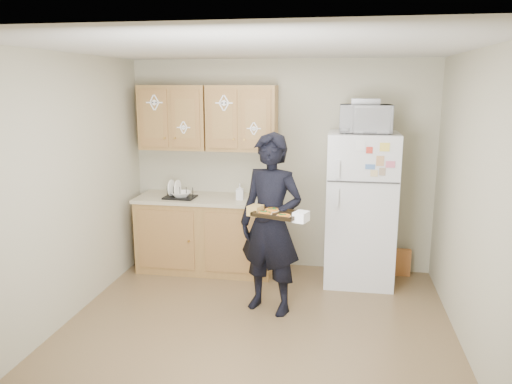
% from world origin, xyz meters
% --- Properties ---
extents(floor, '(3.60, 3.60, 0.00)m').
position_xyz_m(floor, '(0.00, 0.00, 0.00)').
color(floor, brown).
rests_on(floor, ground).
extents(ceiling, '(3.60, 3.60, 0.00)m').
position_xyz_m(ceiling, '(0.00, 0.00, 2.50)').
color(ceiling, silver).
rests_on(ceiling, wall_back).
extents(wall_back, '(3.60, 0.04, 2.50)m').
position_xyz_m(wall_back, '(0.00, 1.80, 1.25)').
color(wall_back, '#ADA78C').
rests_on(wall_back, floor).
extents(wall_front, '(3.60, 0.04, 2.50)m').
position_xyz_m(wall_front, '(0.00, -1.80, 1.25)').
color(wall_front, '#ADA78C').
rests_on(wall_front, floor).
extents(wall_left, '(0.04, 3.60, 2.50)m').
position_xyz_m(wall_left, '(-1.80, 0.00, 1.25)').
color(wall_left, '#ADA78C').
rests_on(wall_left, floor).
extents(wall_right, '(0.04, 3.60, 2.50)m').
position_xyz_m(wall_right, '(1.80, 0.00, 1.25)').
color(wall_right, '#ADA78C').
rests_on(wall_right, floor).
extents(refrigerator, '(0.75, 0.70, 1.70)m').
position_xyz_m(refrigerator, '(0.95, 1.43, 0.85)').
color(refrigerator, silver).
rests_on(refrigerator, floor).
extents(base_cabinet, '(1.60, 0.60, 0.86)m').
position_xyz_m(base_cabinet, '(-0.85, 1.48, 0.43)').
color(base_cabinet, brown).
rests_on(base_cabinet, floor).
extents(countertop, '(1.64, 0.64, 0.04)m').
position_xyz_m(countertop, '(-0.85, 1.48, 0.88)').
color(countertop, tan).
rests_on(countertop, base_cabinet).
extents(upper_cab_left, '(0.80, 0.33, 0.75)m').
position_xyz_m(upper_cab_left, '(-1.25, 1.61, 1.83)').
color(upper_cab_left, brown).
rests_on(upper_cab_left, wall_back).
extents(upper_cab_right, '(0.80, 0.33, 0.75)m').
position_xyz_m(upper_cab_right, '(-0.43, 1.61, 1.83)').
color(upper_cab_right, brown).
rests_on(upper_cab_right, wall_back).
extents(cereal_box, '(0.20, 0.07, 0.32)m').
position_xyz_m(cereal_box, '(1.47, 1.67, 0.16)').
color(cereal_box, gold).
rests_on(cereal_box, floor).
extents(person, '(0.75, 0.62, 1.77)m').
position_xyz_m(person, '(0.07, 0.51, 0.89)').
color(person, black).
rests_on(person, floor).
extents(baking_tray, '(0.48, 0.41, 0.04)m').
position_xyz_m(baking_tray, '(0.17, 0.22, 1.06)').
color(baking_tray, black).
rests_on(baking_tray, person).
extents(pizza_front_left, '(0.13, 0.13, 0.02)m').
position_xyz_m(pizza_front_left, '(0.06, 0.19, 1.08)').
color(pizza_front_left, orange).
rests_on(pizza_front_left, baking_tray).
extents(pizza_front_right, '(0.13, 0.13, 0.02)m').
position_xyz_m(pizza_front_right, '(0.24, 0.13, 1.08)').
color(pizza_front_right, orange).
rests_on(pizza_front_right, baking_tray).
extents(pizza_back_left, '(0.13, 0.13, 0.02)m').
position_xyz_m(pizza_back_left, '(0.10, 0.32, 1.08)').
color(pizza_back_left, orange).
rests_on(pizza_back_left, baking_tray).
extents(microwave, '(0.55, 0.38, 0.30)m').
position_xyz_m(microwave, '(0.96, 1.38, 1.85)').
color(microwave, silver).
rests_on(microwave, refrigerator).
extents(foil_pan, '(0.30, 0.21, 0.06)m').
position_xyz_m(foil_pan, '(0.95, 1.41, 2.03)').
color(foil_pan, '#B2B2B9').
rests_on(foil_pan, microwave).
extents(dish_rack, '(0.37, 0.29, 0.14)m').
position_xyz_m(dish_rack, '(-1.14, 1.39, 0.97)').
color(dish_rack, black).
rests_on(dish_rack, countertop).
extents(bowl, '(0.31, 0.31, 0.06)m').
position_xyz_m(bowl, '(-1.13, 1.39, 0.95)').
color(bowl, white).
rests_on(bowl, dish_rack).
extents(soap_bottle, '(0.09, 0.09, 0.19)m').
position_xyz_m(soap_bottle, '(-0.43, 1.43, 0.99)').
color(soap_bottle, silver).
rests_on(soap_bottle, countertop).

